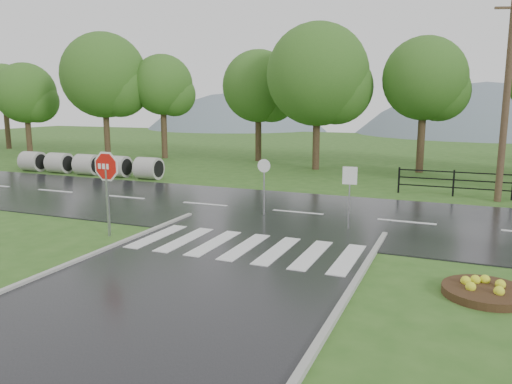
% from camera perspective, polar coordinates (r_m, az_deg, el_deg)
% --- Properties ---
extents(ground, '(120.00, 120.00, 0.00)m').
position_cam_1_polar(ground, '(10.47, -12.71, -13.67)').
color(ground, '#325E1F').
rests_on(ground, ground).
extents(main_road, '(90.00, 8.00, 0.04)m').
position_cam_1_polar(main_road, '(19.10, 4.79, -2.45)').
color(main_road, black).
rests_on(main_road, ground).
extents(crosswalk, '(6.50, 2.80, 0.02)m').
position_cam_1_polar(crosswalk, '(14.55, -1.28, -6.26)').
color(crosswalk, silver).
rests_on(crosswalk, ground).
extents(hills, '(102.00, 48.00, 48.00)m').
position_cam_1_polar(hills, '(75.41, 20.18, -5.50)').
color(hills, slate).
rests_on(hills, ground).
extents(treeline, '(83.20, 5.20, 10.00)m').
position_cam_1_polar(treeline, '(32.36, 14.12, 2.54)').
color(treeline, '#2E5E1D').
rests_on(treeline, ground).
extents(culvert_pipes, '(9.70, 1.20, 1.20)m').
position_cam_1_polar(culvert_pipes, '(30.51, -18.69, 2.99)').
color(culvert_pipes, '#9E9B93').
rests_on(culvert_pipes, ground).
extents(stop_sign, '(1.27, 0.10, 2.87)m').
position_cam_1_polar(stop_sign, '(16.15, -16.72, 1.95)').
color(stop_sign, '#939399').
rests_on(stop_sign, ground).
extents(flower_bed, '(1.82, 1.82, 0.36)m').
position_cam_1_polar(flower_bed, '(12.22, 24.73, -10.16)').
color(flower_bed, '#332111').
rests_on(flower_bed, ground).
extents(reg_sign_small, '(0.47, 0.08, 2.13)m').
position_cam_1_polar(reg_sign_small, '(16.50, 10.65, 0.72)').
color(reg_sign_small, '#939399').
rests_on(reg_sign_small, ground).
extents(reg_sign_round, '(0.50, 0.06, 2.13)m').
position_cam_1_polar(reg_sign_round, '(18.38, 0.92, 1.40)').
color(reg_sign_round, '#939399').
rests_on(reg_sign_round, ground).
extents(utility_pole_east, '(1.48, 0.55, 8.56)m').
position_cam_1_polar(utility_pole_east, '(23.30, 26.71, 9.58)').
color(utility_pole_east, '#473523').
rests_on(utility_pole_east, ground).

